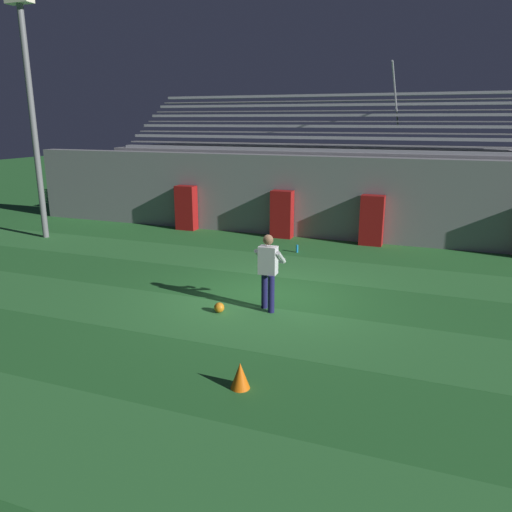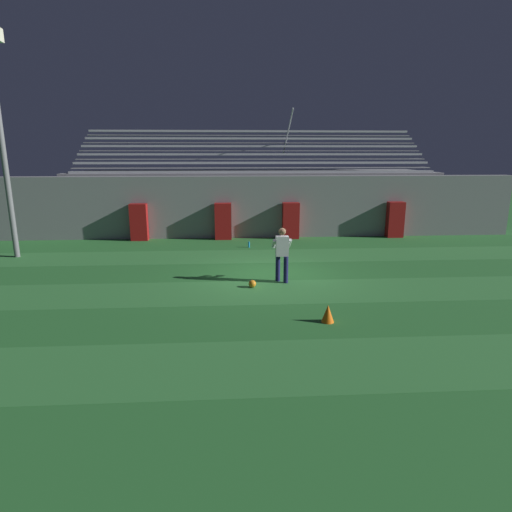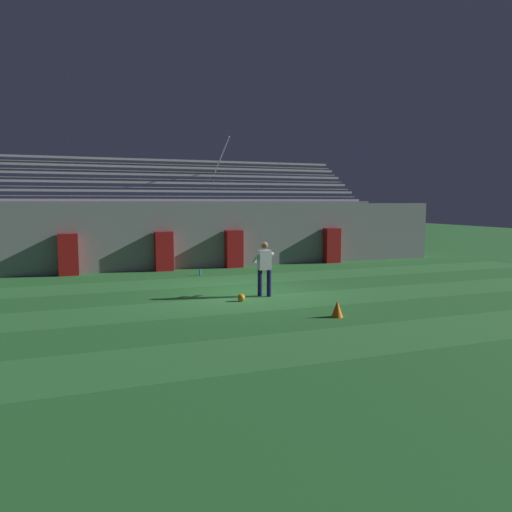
{
  "view_description": "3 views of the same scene",
  "coord_description": "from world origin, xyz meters",
  "px_view_note": "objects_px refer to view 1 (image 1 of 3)",
  "views": [
    {
      "loc": [
        3.65,
        -10.3,
        3.96
      ],
      "look_at": [
        -0.11,
        -0.37,
        1.07
      ],
      "focal_mm": 35.0,
      "sensor_mm": 36.0,
      "label": 1
    },
    {
      "loc": [
        -1.25,
        -13.2,
        3.86
      ],
      "look_at": [
        -0.46,
        -0.55,
        0.77
      ],
      "focal_mm": 30.0,
      "sensor_mm": 36.0,
      "label": 2
    },
    {
      "loc": [
        -5.22,
        -14.75,
        2.88
      ],
      "look_at": [
        -0.17,
        -1.34,
        1.32
      ],
      "focal_mm": 35.0,
      "sensor_mm": 36.0,
      "label": 3
    }
  ],
  "objects_px": {
    "soccer_ball": "(219,308)",
    "water_bottle": "(297,249)",
    "padding_pillar_far_left": "(186,208)",
    "padding_pillar_gate_right": "(372,220)",
    "floodlight_pole": "(29,87)",
    "padding_pillar_gate_left": "(282,214)",
    "traffic_cone": "(240,376)",
    "goalkeeper": "(268,268)"
  },
  "relations": [
    {
      "from": "floodlight_pole",
      "to": "traffic_cone",
      "type": "bearing_deg",
      "value": -34.34
    },
    {
      "from": "floodlight_pole",
      "to": "padding_pillar_far_left",
      "type": "bearing_deg",
      "value": 35.97
    },
    {
      "from": "padding_pillar_gate_left",
      "to": "padding_pillar_far_left",
      "type": "distance_m",
      "value": 3.74
    },
    {
      "from": "padding_pillar_gate_right",
      "to": "goalkeeper",
      "type": "distance_m",
      "value": 6.82
    },
    {
      "from": "padding_pillar_gate_left",
      "to": "padding_pillar_far_left",
      "type": "xyz_separation_m",
      "value": [
        -3.74,
        0.0,
        0.0
      ]
    },
    {
      "from": "padding_pillar_gate_right",
      "to": "padding_pillar_far_left",
      "type": "height_order",
      "value": "same"
    },
    {
      "from": "padding_pillar_gate_right",
      "to": "floodlight_pole",
      "type": "bearing_deg",
      "value": -164.95
    },
    {
      "from": "padding_pillar_gate_right",
      "to": "padding_pillar_far_left",
      "type": "relative_size",
      "value": 1.0
    },
    {
      "from": "goalkeeper",
      "to": "water_bottle",
      "type": "relative_size",
      "value": 6.96
    },
    {
      "from": "traffic_cone",
      "to": "water_bottle",
      "type": "distance_m",
      "value": 8.27
    },
    {
      "from": "traffic_cone",
      "to": "water_bottle",
      "type": "relative_size",
      "value": 1.75
    },
    {
      "from": "padding_pillar_gate_right",
      "to": "soccer_ball",
      "type": "bearing_deg",
      "value": -106.53
    },
    {
      "from": "padding_pillar_gate_left",
      "to": "padding_pillar_gate_right",
      "type": "xyz_separation_m",
      "value": [
        3.07,
        0.0,
        0.0
      ]
    },
    {
      "from": "water_bottle",
      "to": "floodlight_pole",
      "type": "bearing_deg",
      "value": -172.85
    },
    {
      "from": "padding_pillar_far_left",
      "to": "soccer_ball",
      "type": "xyz_separation_m",
      "value": [
        4.67,
        -7.22,
        -0.71
      ]
    },
    {
      "from": "floodlight_pole",
      "to": "goalkeeper",
      "type": "relative_size",
      "value": 4.74
    },
    {
      "from": "padding_pillar_gate_right",
      "to": "traffic_cone",
      "type": "distance_m",
      "value": 9.97
    },
    {
      "from": "soccer_ball",
      "to": "traffic_cone",
      "type": "bearing_deg",
      "value": -59.37
    },
    {
      "from": "floodlight_pole",
      "to": "soccer_ball",
      "type": "xyz_separation_m",
      "value": [
        8.68,
        -4.31,
        -4.91
      ]
    },
    {
      "from": "padding_pillar_gate_right",
      "to": "padding_pillar_far_left",
      "type": "distance_m",
      "value": 6.81
    },
    {
      "from": "soccer_ball",
      "to": "water_bottle",
      "type": "bearing_deg",
      "value": 88.38
    },
    {
      "from": "padding_pillar_far_left",
      "to": "traffic_cone",
      "type": "distance_m",
      "value": 11.78
    },
    {
      "from": "padding_pillar_gate_right",
      "to": "traffic_cone",
      "type": "bearing_deg",
      "value": -93.06
    },
    {
      "from": "soccer_ball",
      "to": "goalkeeper",
      "type": "bearing_deg",
      "value": 29.04
    },
    {
      "from": "padding_pillar_gate_right",
      "to": "traffic_cone",
      "type": "relative_size",
      "value": 3.9
    },
    {
      "from": "floodlight_pole",
      "to": "goalkeeper",
      "type": "distance_m",
      "value": 11.1
    },
    {
      "from": "padding_pillar_gate_left",
      "to": "traffic_cone",
      "type": "relative_size",
      "value": 3.9
    },
    {
      "from": "padding_pillar_far_left",
      "to": "water_bottle",
      "type": "distance_m",
      "value": 5.2
    },
    {
      "from": "floodlight_pole",
      "to": "water_bottle",
      "type": "xyz_separation_m",
      "value": [
        8.83,
        1.11,
        -4.9
      ]
    },
    {
      "from": "padding_pillar_far_left",
      "to": "water_bottle",
      "type": "xyz_separation_m",
      "value": [
        4.82,
        -1.8,
        -0.7
      ]
    },
    {
      "from": "padding_pillar_far_left",
      "to": "traffic_cone",
      "type": "xyz_separation_m",
      "value": [
        6.28,
        -9.94,
        -0.61
      ]
    },
    {
      "from": "padding_pillar_gate_left",
      "to": "water_bottle",
      "type": "height_order",
      "value": "padding_pillar_gate_left"
    },
    {
      "from": "padding_pillar_gate_right",
      "to": "water_bottle",
      "type": "bearing_deg",
      "value": -137.83
    },
    {
      "from": "soccer_ball",
      "to": "floodlight_pole",
      "type": "bearing_deg",
      "value": 153.59
    },
    {
      "from": "floodlight_pole",
      "to": "goalkeeper",
      "type": "height_order",
      "value": "floodlight_pole"
    },
    {
      "from": "padding_pillar_far_left",
      "to": "soccer_ball",
      "type": "relative_size",
      "value": 7.44
    },
    {
      "from": "traffic_cone",
      "to": "padding_pillar_far_left",
      "type": "bearing_deg",
      "value": 122.28
    },
    {
      "from": "padding_pillar_far_left",
      "to": "water_bottle",
      "type": "relative_size",
      "value": 6.82
    },
    {
      "from": "goalkeeper",
      "to": "padding_pillar_gate_left",
      "type": "bearing_deg",
      "value": 105.43
    },
    {
      "from": "goalkeeper",
      "to": "traffic_cone",
      "type": "bearing_deg",
      "value": -77.98
    },
    {
      "from": "goalkeeper",
      "to": "padding_pillar_gate_right",
      "type": "bearing_deg",
      "value": 79.69
    },
    {
      "from": "floodlight_pole",
      "to": "water_bottle",
      "type": "height_order",
      "value": "floodlight_pole"
    }
  ]
}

